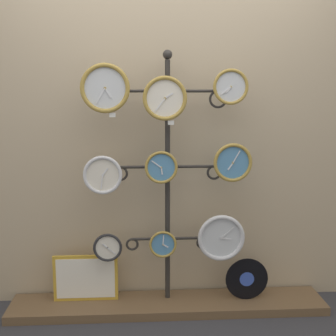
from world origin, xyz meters
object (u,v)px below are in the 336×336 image
clock_bottom_left (108,247)px  clock_bottom_right (221,238)px  clock_top_left (105,88)px  clock_top_right (231,87)px  picture_frame (86,278)px  clock_top_center (165,98)px  display_stand (168,232)px  clock_bottom_center (163,244)px  clock_middle_left (103,175)px  clock_middle_right (233,163)px  vinyl_record (247,279)px  clock_middle_center (161,167)px

clock_bottom_left → clock_bottom_right: 0.78m
clock_top_left → clock_top_right: size_ratio=1.35×
picture_frame → clock_bottom_right: bearing=-6.4°
clock_bottom_right → clock_top_center: bearing=178.7°
display_stand → clock_bottom_left: 0.43m
display_stand → clock_bottom_right: bearing=-17.9°
display_stand → clock_bottom_center: 0.11m
clock_top_left → clock_middle_left: (-0.03, 0.04, -0.57)m
clock_top_center → clock_middle_left: clock_top_center is taller
clock_middle_right → vinyl_record: clock_middle_right is taller
clock_bottom_center → vinyl_record: (0.59, 0.02, -0.28)m
clock_top_center → clock_top_right: (0.43, 0.03, 0.07)m
vinyl_record → picture_frame: (-1.13, 0.06, 0.01)m
clock_top_left → clock_top_center: (0.38, 0.01, -0.06)m
clock_top_right → clock_middle_center: clock_top_right is taller
display_stand → clock_middle_right: size_ratio=6.78×
clock_top_right → clock_middle_center: (-0.46, -0.02, -0.53)m
display_stand → clock_top_right: (0.41, -0.07, 1.00)m
clock_middle_right → picture_frame: (-1.01, 0.07, -0.82)m
clock_top_center → clock_bottom_right: size_ratio=0.89×
display_stand → picture_frame: bearing=-178.9°
clock_middle_right → clock_bottom_center: size_ratio=1.40×
clock_top_center → picture_frame: 1.37m
clock_middle_right → vinyl_record: size_ratio=0.87×
clock_middle_right → clock_bottom_left: bearing=-179.8°
clock_top_right → clock_bottom_left: size_ratio=1.19×
clock_bottom_left → vinyl_record: size_ratio=0.65×
clock_middle_center → vinyl_record: 1.01m
display_stand → clock_top_center: display_stand is taller
display_stand → clock_middle_left: (-0.44, -0.08, 0.43)m
clock_bottom_left → picture_frame: size_ratio=0.44×
clock_middle_right → picture_frame: 1.30m
clock_bottom_left → clock_middle_center: bearing=-2.1°
clock_top_right → clock_top_left: bearing=-177.1°
clock_bottom_right → vinyl_record: size_ratio=1.07×
clock_middle_center → clock_bottom_right: size_ratio=0.68×
clock_top_center → clock_middle_left: 0.65m
clock_bottom_right → clock_top_right: bearing=39.0°
picture_frame → clock_middle_center: bearing=-8.7°
display_stand → clock_bottom_center: size_ratio=9.48×
clock_middle_right → clock_top_center: bearing=-176.2°
display_stand → clock_middle_left: 0.61m
clock_middle_center → clock_bottom_right: (0.41, -0.02, -0.49)m
clock_bottom_left → clock_middle_left: bearing=175.6°
clock_top_center → clock_bottom_right: clock_top_center is taller
clock_bottom_left → clock_middle_right: bearing=0.2°
display_stand → clock_top_left: bearing=-163.9°
display_stand → clock_middle_left: display_stand is taller
clock_bottom_right → vinyl_record: (0.20, 0.05, -0.32)m
vinyl_record → clock_bottom_right: bearing=-166.6°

